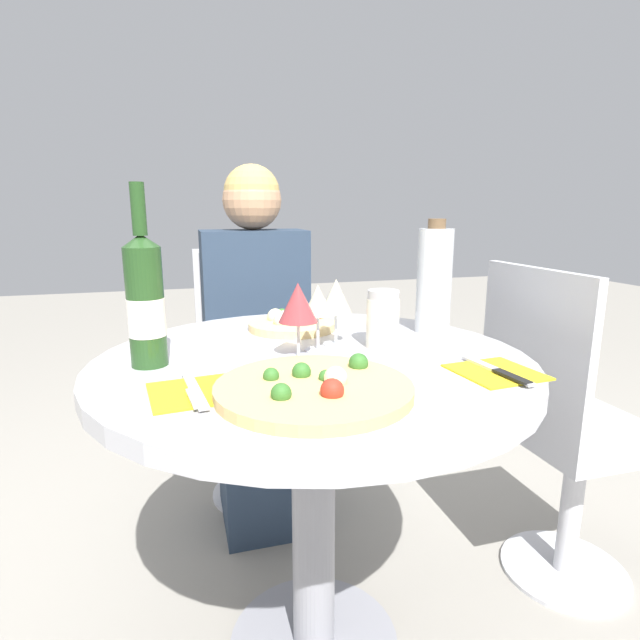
# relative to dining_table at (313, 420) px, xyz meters

# --- Properties ---
(dining_table) EXTENTS (0.93, 0.93, 0.75)m
(dining_table) POSITION_rel_dining_table_xyz_m (0.00, 0.00, 0.00)
(dining_table) COLOR gray
(dining_table) RESTS_ON ground_plane
(chair_behind_diner) EXTENTS (0.40, 0.40, 0.92)m
(chair_behind_diner) POSITION_rel_dining_table_xyz_m (-0.02, 0.78, -0.15)
(chair_behind_diner) COLOR silver
(chair_behind_diner) RESTS_ON ground_plane
(seated_diner) EXTENTS (0.35, 0.42, 1.21)m
(seated_diner) POSITION_rel_dining_table_xyz_m (-0.02, 0.64, -0.05)
(seated_diner) COLOR #28384C
(seated_diner) RESTS_ON ground_plane
(chair_empty_side) EXTENTS (0.40, 0.40, 0.92)m
(chair_empty_side) POSITION_rel_dining_table_xyz_m (0.72, 0.05, -0.15)
(chair_empty_side) COLOR silver
(chair_empty_side) RESTS_ON ground_plane
(pizza_large) EXTENTS (0.34, 0.34, 0.05)m
(pizza_large) POSITION_rel_dining_table_xyz_m (-0.06, -0.22, 0.16)
(pizza_large) COLOR #DBB26B
(pizza_large) RESTS_ON dining_table
(pizza_small_far) EXTENTS (0.23, 0.23, 0.05)m
(pizza_small_far) POSITION_rel_dining_table_xyz_m (0.01, 0.26, 0.16)
(pizza_small_far) COLOR #E5C17F
(pizza_small_far) RESTS_ON dining_table
(wine_bottle) EXTENTS (0.07, 0.07, 0.36)m
(wine_bottle) POSITION_rel_dining_table_xyz_m (-0.34, 0.03, 0.28)
(wine_bottle) COLOR #23471E
(wine_bottle) RESTS_ON dining_table
(tall_carafe) EXTENTS (0.09, 0.09, 0.29)m
(tall_carafe) POSITION_rel_dining_table_xyz_m (0.35, 0.13, 0.28)
(tall_carafe) COLOR silver
(tall_carafe) RESTS_ON dining_table
(sugar_shaker) EXTENTS (0.08, 0.08, 0.13)m
(sugar_shaker) POSITION_rel_dining_table_xyz_m (0.17, 0.03, 0.21)
(sugar_shaker) COLOR silver
(sugar_shaker) RESTS_ON dining_table
(wine_glass_center) EXTENTS (0.06, 0.06, 0.15)m
(wine_glass_center) POSITION_rel_dining_table_xyz_m (0.02, 0.04, 0.26)
(wine_glass_center) COLOR silver
(wine_glass_center) RESTS_ON dining_table
(wine_glass_front_left) EXTENTS (0.08, 0.08, 0.16)m
(wine_glass_front_left) POSITION_rel_dining_table_xyz_m (-0.03, 0.00, 0.26)
(wine_glass_front_left) COLOR silver
(wine_glass_front_left) RESTS_ON dining_table
(wine_glass_back_right) EXTENTS (0.07, 0.07, 0.16)m
(wine_glass_back_right) POSITION_rel_dining_table_xyz_m (0.08, 0.08, 0.26)
(wine_glass_back_right) COLOR silver
(wine_glass_back_right) RESTS_ON dining_table
(place_setting_left) EXTENTS (0.17, 0.19, 0.01)m
(place_setting_left) POSITION_rel_dining_table_xyz_m (-0.25, -0.16, 0.15)
(place_setting_left) COLOR yellow
(place_setting_left) RESTS_ON dining_table
(place_setting_right) EXTENTS (0.16, 0.19, 0.01)m
(place_setting_right) POSITION_rel_dining_table_xyz_m (0.31, -0.21, 0.15)
(place_setting_right) COLOR yellow
(place_setting_right) RESTS_ON dining_table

